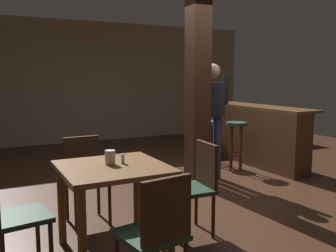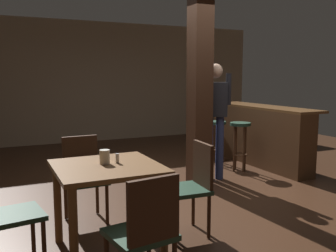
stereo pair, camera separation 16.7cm
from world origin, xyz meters
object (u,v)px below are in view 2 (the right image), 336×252
at_px(salt_shaker, 117,158).
at_px(chair_east, 192,183).
at_px(standing_person, 215,113).
at_px(chair_north, 83,174).
at_px(chair_west, 3,210).
at_px(bar_stool_near, 240,135).
at_px(bar_stool_mid, 216,132).
at_px(chair_south, 145,230).
at_px(bar_counter, 258,135).
at_px(napkin_cup, 105,157).
at_px(dining_table, 107,181).

bearing_deg(salt_shaker, chair_east, -1.54).
height_order(salt_shaker, standing_person, standing_person).
height_order(chair_north, standing_person, standing_person).
xyz_separation_m(chair_east, chair_west, (-1.68, -0.03, 0.00)).
height_order(chair_east, standing_person, standing_person).
bearing_deg(bar_stool_near, bar_stool_mid, 96.18).
distance_m(chair_south, salt_shaker, 0.92).
height_order(chair_south, standing_person, standing_person).
distance_m(chair_east, salt_shaker, 0.81).
relative_size(chair_east, standing_person, 0.52).
xyz_separation_m(chair_west, bar_stool_mid, (3.52, 2.48, 0.05)).
relative_size(standing_person, bar_stool_mid, 2.29).
relative_size(chair_south, bar_counter, 0.38).
relative_size(chair_west, bar_stool_near, 1.12).
relative_size(napkin_cup, bar_stool_near, 0.16).
bearing_deg(chair_east, bar_stool_near, 44.13).
bearing_deg(standing_person, dining_table, -142.59).
bearing_deg(salt_shaker, bar_counter, 32.79).
xyz_separation_m(dining_table, chair_south, (0.02, -0.83, -0.13)).
relative_size(chair_north, salt_shaker, 10.51).
xyz_separation_m(salt_shaker, standing_person, (1.99, 1.57, 0.18)).
bearing_deg(bar_counter, salt_shaker, -147.21).
xyz_separation_m(chair_south, chair_north, (-0.06, 1.64, 0.00)).
bearing_deg(dining_table, standing_person, 37.41).
bearing_deg(chair_south, napkin_cup, 91.75).
bearing_deg(bar_stool_mid, chair_west, -144.78).
xyz_separation_m(chair_north, salt_shaker, (0.14, -0.77, 0.31)).
height_order(chair_south, salt_shaker, chair_south).
distance_m(dining_table, chair_south, 0.84).
relative_size(chair_south, salt_shaker, 10.51).
relative_size(dining_table, bar_stool_near, 1.11).
bearing_deg(napkin_cup, chair_west, -175.85).
distance_m(standing_person, bar_stool_mid, 1.14).
bearing_deg(bar_stool_mid, standing_person, -123.90).
relative_size(salt_shaker, bar_stool_mid, 0.11).
xyz_separation_m(chair_north, bar_stool_mid, (2.72, 1.66, 0.05)).
height_order(napkin_cup, bar_stool_mid, napkin_cup).
distance_m(chair_north, bar_stool_mid, 3.19).
relative_size(chair_south, bar_stool_near, 1.12).
bearing_deg(bar_stool_near, chair_east, -135.87).
bearing_deg(chair_east, napkin_cup, 177.65).
distance_m(napkin_cup, bar_stool_near, 3.31).
height_order(chair_south, chair_east, same).
height_order(dining_table, bar_stool_mid, dining_table).
bearing_deg(bar_stool_mid, chair_north, -148.52).
height_order(napkin_cup, bar_stool_near, napkin_cup).
relative_size(chair_east, chair_north, 1.00).
xyz_separation_m(standing_person, bar_stool_near, (0.65, 0.26, -0.42)).
height_order(bar_stool_near, bar_stool_mid, bar_stool_near).
height_order(chair_west, bar_stool_near, chair_west).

